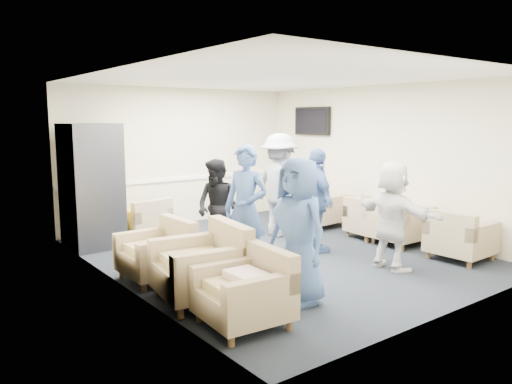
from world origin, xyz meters
TOP-DOWN VIEW (x-y plane):
  - floor at (0.00, 0.00)m, footprint 6.00×6.00m
  - ceiling at (0.00, 0.00)m, footprint 6.00×6.00m
  - back_wall at (0.00, 3.00)m, footprint 5.00×0.02m
  - front_wall at (0.00, -3.00)m, footprint 5.00×0.02m
  - left_wall at (-2.50, 0.00)m, footprint 0.02×6.00m
  - right_wall at (2.50, 0.00)m, footprint 0.02×6.00m
  - chair_rail at (0.00, 2.98)m, footprint 4.98×0.04m
  - tv at (2.44, 1.80)m, footprint 0.10×1.00m
  - armchair_left_near at (-1.95, -1.93)m, footprint 0.89×0.89m
  - armchair_left_mid at (-1.92, -1.05)m, footprint 1.08×1.08m
  - armchair_left_far at (-1.99, -0.02)m, footprint 0.85×0.85m
  - armchair_right_near at (1.97, -1.91)m, footprint 0.83×0.83m
  - armchair_right_midnear at (2.01, -0.73)m, footprint 0.89×0.89m
  - armchair_right_midfar at (2.02, -0.19)m, footprint 0.82×0.82m
  - armchair_right_far at (1.89, 1.07)m, footprint 0.95×0.95m
  - armchair_corner at (-1.24, 2.11)m, footprint 0.89×0.89m
  - vending_machine at (-2.09, 2.22)m, footprint 0.82×0.96m
  - backpack at (-1.70, -0.33)m, footprint 0.34×0.30m
  - pillow at (-1.95, -1.93)m, footprint 0.34×0.44m
  - person_front_left at (-1.11, -1.75)m, footprint 0.57×0.85m
  - person_mid_left at (-0.93, -0.50)m, footprint 0.64×0.76m
  - person_back_left at (-0.74, 0.52)m, footprint 0.75×0.86m
  - person_back_right at (0.85, 0.94)m, footprint 0.69×1.20m
  - person_mid_right at (0.61, -0.26)m, footprint 0.67×1.04m
  - person_front_right at (0.80, -1.58)m, footprint 0.55×1.44m

SIDE VIEW (x-z plane):
  - floor at x=0.00m, z-range 0.00..0.00m
  - backpack at x=-1.70m, z-range 0.01..0.50m
  - armchair_right_midfar at x=2.02m, z-range 0.00..0.61m
  - armchair_corner at x=-1.24m, z-range 0.00..0.62m
  - armchair_right_near at x=1.97m, z-range 0.00..0.65m
  - armchair_left_near at x=-1.95m, z-range 0.00..0.66m
  - armchair_left_far at x=-1.99m, z-range 0.00..0.66m
  - armchair_right_far at x=1.89m, z-range 0.00..0.70m
  - armchair_right_midnear at x=2.01m, z-range 0.00..0.71m
  - armchair_left_mid at x=-1.92m, z-range 0.00..0.76m
  - pillow at x=-1.95m, z-range 0.44..0.56m
  - person_back_left at x=-0.74m, z-range 0.00..1.49m
  - person_front_right at x=0.80m, z-range 0.00..1.53m
  - person_mid_right at x=0.61m, z-range 0.00..1.64m
  - person_front_left at x=-1.11m, z-range 0.00..1.68m
  - person_mid_left at x=-0.93m, z-range 0.00..1.76m
  - chair_rail at x=0.00m, z-range 0.87..0.93m
  - person_back_right at x=0.85m, z-range 0.00..1.84m
  - vending_machine at x=-2.09m, z-range 0.00..2.03m
  - back_wall at x=0.00m, z-range 0.00..2.70m
  - front_wall at x=0.00m, z-range 0.00..2.70m
  - left_wall at x=-2.50m, z-range 0.00..2.70m
  - right_wall at x=2.50m, z-range 0.00..2.70m
  - tv at x=2.44m, z-range 1.76..2.34m
  - ceiling at x=0.00m, z-range 2.70..2.70m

